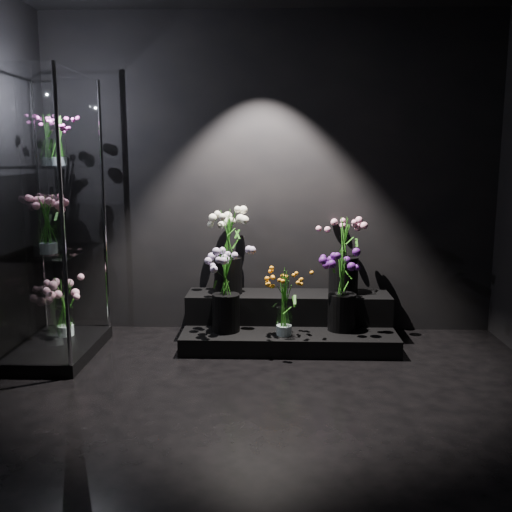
{
  "coord_description": "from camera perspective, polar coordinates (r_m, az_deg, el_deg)",
  "views": [
    {
      "loc": [
        0.05,
        -3.09,
        1.56
      ],
      "look_at": [
        -0.1,
        1.2,
        0.82
      ],
      "focal_mm": 40.0,
      "sensor_mm": 36.0,
      "label": 1
    }
  ],
  "objects": [
    {
      "name": "wall_front",
      "position": [
        1.1,
        -0.54,
        1.56
      ],
      "size": [
        4.0,
        0.0,
        4.0
      ],
      "primitive_type": "plane",
      "rotation": [
        -1.57,
        0.0,
        0.0
      ],
      "color": "black",
      "rests_on": "floor"
    },
    {
      "name": "floor",
      "position": [
        3.46,
        0.99,
        -16.94
      ],
      "size": [
        4.0,
        4.0,
        0.0
      ],
      "primitive_type": "plane",
      "color": "black",
      "rests_on": "ground"
    },
    {
      "name": "bouquet_case_magenta",
      "position": [
        4.8,
        -19.16,
        10.91
      ],
      "size": [
        0.28,
        0.28,
        0.39
      ],
      "rotation": [
        0.0,
        0.0,
        -0.35
      ],
      "color": "white",
      "rests_on": "display_case"
    },
    {
      "name": "display_riser",
      "position": [
        4.94,
        3.25,
        -6.61
      ],
      "size": [
        1.76,
        0.78,
        0.39
      ],
      "color": "black",
      "rests_on": "floor"
    },
    {
      "name": "bouquet_case_pink",
      "position": [
        4.5,
        -20.18,
        3.13
      ],
      "size": [
        0.36,
        0.36,
        0.44
      ],
      "rotation": [
        0.0,
        0.0,
        0.41
      ],
      "color": "white",
      "rests_on": "display_case"
    },
    {
      "name": "display_case",
      "position": [
        4.66,
        -19.92,
        3.48
      ],
      "size": [
        0.59,
        0.99,
        2.18
      ],
      "color": "black",
      "rests_on": "floor"
    },
    {
      "name": "bouquet_lilac",
      "position": [
        4.65,
        -3.05,
        -2.93
      ],
      "size": [
        0.46,
        0.46,
        0.66
      ],
      "rotation": [
        0.0,
        0.0,
        0.39
      ],
      "color": "black",
      "rests_on": "display_riser"
    },
    {
      "name": "bouquet_purple",
      "position": [
        4.73,
        8.64,
        -2.98
      ],
      "size": [
        0.36,
        0.36,
        0.66
      ],
      "rotation": [
        0.0,
        0.0,
        0.14
      ],
      "color": "black",
      "rests_on": "display_riser"
    },
    {
      "name": "bouquet_pink_roses",
      "position": [
        4.97,
        8.8,
        0.65
      ],
      "size": [
        0.39,
        0.39,
        0.67
      ],
      "rotation": [
        0.0,
        0.0,
        -0.04
      ],
      "color": "black",
      "rests_on": "display_riser"
    },
    {
      "name": "bouquet_case_base_pink",
      "position": [
        4.96,
        -18.63,
        -4.69
      ],
      "size": [
        0.44,
        0.44,
        0.49
      ],
      "rotation": [
        0.0,
        0.0,
        0.39
      ],
      "color": "white",
      "rests_on": "display_case"
    },
    {
      "name": "bouquet_orange_bells",
      "position": [
        4.56,
        2.84,
        -4.51
      ],
      "size": [
        0.29,
        0.29,
        0.55
      ],
      "rotation": [
        0.0,
        0.0,
        -0.05
      ],
      "color": "white",
      "rests_on": "display_riser"
    },
    {
      "name": "bouquet_cream_roses",
      "position": [
        4.91,
        -2.82,
        1.06
      ],
      "size": [
        0.49,
        0.49,
        0.73
      ],
      "rotation": [
        0.0,
        0.0,
        0.36
      ],
      "color": "black",
      "rests_on": "display_riser"
    },
    {
      "name": "wall_back",
      "position": [
        5.09,
        1.41,
        8.04
      ],
      "size": [
        4.0,
        0.0,
        4.0
      ],
      "primitive_type": "plane",
      "rotation": [
        1.57,
        0.0,
        0.0
      ],
      "color": "black",
      "rests_on": "floor"
    }
  ]
}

